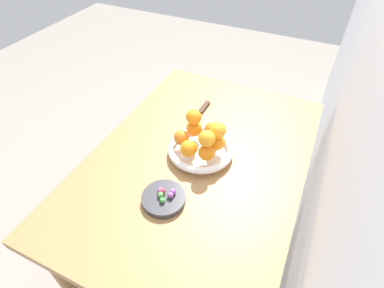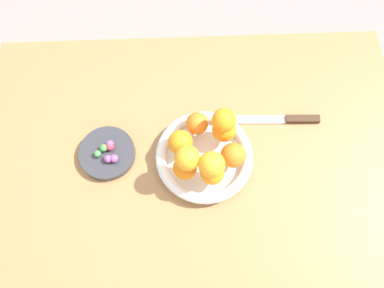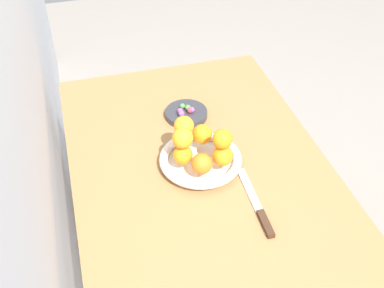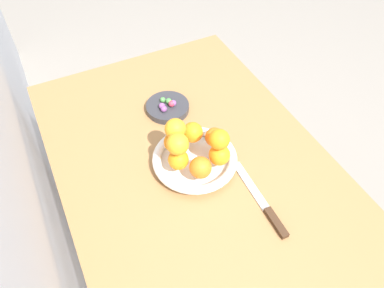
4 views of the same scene
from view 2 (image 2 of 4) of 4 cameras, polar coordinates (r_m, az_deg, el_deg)
name	(u,v)px [view 2 (image 2 of 4)]	position (r m, az deg, el deg)	size (l,w,h in m)	color
ground_plane	(194,213)	(1.68, 0.30, -10.48)	(6.00, 6.00, 0.00)	gray
dining_table	(195,170)	(1.04, 0.48, -3.95)	(1.10, 0.76, 0.74)	#9E7042
fruit_bowl	(204,155)	(0.94, 1.87, -1.70)	(0.24, 0.24, 0.04)	white
candy_dish	(107,153)	(0.98, -12.78, -1.39)	(0.14, 0.14, 0.02)	#333338
orange_0	(197,123)	(0.92, 0.78, 3.16)	(0.06, 0.06, 0.06)	orange
orange_1	(180,142)	(0.90, -1.80, 0.25)	(0.06, 0.06, 0.06)	orange
orange_2	(185,168)	(0.88, -1.09, -3.64)	(0.06, 0.06, 0.06)	orange
orange_3	(212,173)	(0.88, 3.10, -4.41)	(0.06, 0.06, 0.06)	orange
orange_4	(233,155)	(0.89, 6.27, -1.72)	(0.06, 0.06, 0.06)	orange
orange_5	(224,130)	(0.92, 4.92, 2.15)	(0.06, 0.06, 0.06)	orange
orange_6	(212,165)	(0.82, 3.03, -3.16)	(0.06, 0.06, 0.06)	orange
orange_7	(187,158)	(0.83, -0.73, -2.16)	(0.06, 0.06, 0.06)	orange
orange_8	(224,120)	(0.86, 4.88, 3.60)	(0.06, 0.06, 0.06)	orange
candy_ball_0	(110,146)	(0.96, -12.36, -0.37)	(0.02, 0.02, 0.02)	#C6384C
candy_ball_1	(98,154)	(0.96, -14.19, -1.45)	(0.02, 0.02, 0.02)	#4C9947
candy_ball_2	(110,144)	(0.96, -12.39, -0.03)	(0.02, 0.02, 0.02)	#8C4C99
candy_ball_3	(114,159)	(0.95, -11.78, -2.18)	(0.02, 0.02, 0.02)	#8C4C99
candy_ball_4	(108,160)	(0.95, -12.70, -2.34)	(0.02, 0.02, 0.02)	#8C4C99
candy_ball_5	(108,158)	(0.95, -12.71, -2.09)	(0.02, 0.02, 0.02)	#472819
candy_ball_6	(104,148)	(0.96, -13.30, -0.58)	(0.02, 0.02, 0.02)	#4C9947
knife	(279,119)	(1.02, 13.16, 3.67)	(0.26, 0.03, 0.01)	#3F2819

